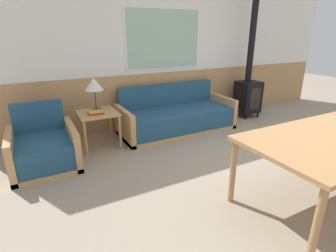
% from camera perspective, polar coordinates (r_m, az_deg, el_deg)
% --- Properties ---
extents(ground_plane, '(16.00, 16.00, 0.00)m').
position_cam_1_polar(ground_plane, '(3.67, 25.87, -9.80)').
color(ground_plane, gray).
extents(wall_back, '(7.20, 0.09, 2.70)m').
position_cam_1_polar(wall_back, '(5.18, 3.78, 16.09)').
color(wall_back, tan).
rests_on(wall_back, ground_plane).
extents(couch, '(2.06, 0.85, 0.80)m').
position_cam_1_polar(couch, '(4.72, 1.84, 1.88)').
color(couch, tan).
rests_on(couch, ground_plane).
extents(armchair, '(0.81, 0.88, 0.79)m').
position_cam_1_polar(armchair, '(3.83, -25.39, -4.58)').
color(armchair, tan).
rests_on(armchair, ground_plane).
extents(side_table, '(0.57, 0.57, 0.55)m').
position_cam_1_polar(side_table, '(4.12, -15.05, 1.82)').
color(side_table, tan).
rests_on(side_table, ground_plane).
extents(table_lamp, '(0.28, 0.28, 0.50)m').
position_cam_1_polar(table_lamp, '(4.11, -15.81, 8.56)').
color(table_lamp, '#4C3823').
rests_on(table_lamp, side_table).
extents(book_stack, '(0.23, 0.14, 0.05)m').
position_cam_1_polar(book_stack, '(3.99, -15.47, 2.84)').
color(book_stack, '#B22823').
rests_on(book_stack, side_table).
extents(wood_stove, '(0.44, 0.42, 2.50)m').
position_cam_1_polar(wood_stove, '(5.70, 17.11, 8.29)').
color(wood_stove, black).
rests_on(wood_stove, ground_plane).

